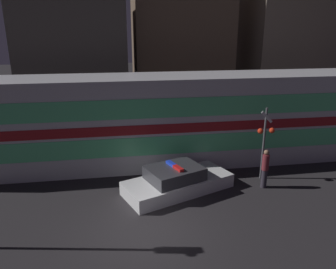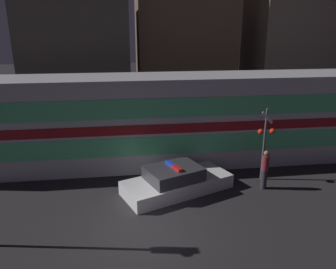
{
  "view_description": "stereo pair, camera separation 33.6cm",
  "coord_description": "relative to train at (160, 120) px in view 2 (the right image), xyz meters",
  "views": [
    {
      "loc": [
        -0.78,
        -9.86,
        6.8
      ],
      "look_at": [
        1.56,
        4.56,
        2.06
      ],
      "focal_mm": 35.0,
      "sensor_mm": 36.0,
      "label": 1
    },
    {
      "loc": [
        -0.45,
        -9.91,
        6.8
      ],
      "look_at": [
        1.56,
        4.56,
        2.06
      ],
      "focal_mm": 35.0,
      "sensor_mm": 36.0,
      "label": 2
    }
  ],
  "objects": [
    {
      "name": "crossing_signal_near",
      "position": [
        4.47,
        -2.87,
        -0.21
      ],
      "size": [
        0.81,
        0.3,
        3.44
      ],
      "color": "#4C4C51",
      "rests_on": "ground_plane"
    },
    {
      "name": "building_left",
      "position": [
        -4.71,
        6.83,
        1.91
      ],
      "size": [
        6.81,
        4.86,
        8.4
      ],
      "color": "#47423D",
      "rests_on": "ground_plane"
    },
    {
      "name": "police_car",
      "position": [
        0.3,
        -3.44,
        -1.82
      ],
      "size": [
        5.09,
        3.53,
        1.28
      ],
      "rotation": [
        0.0,
        0.0,
        0.38
      ],
      "color": "silver",
      "rests_on": "ground_plane"
    },
    {
      "name": "ground_plane",
      "position": [
        -1.38,
        -6.28,
        -2.29
      ],
      "size": [
        120.0,
        120.0,
        0.0
      ],
      "primitive_type": "plane",
      "color": "#262326"
    },
    {
      "name": "train",
      "position": [
        0.0,
        0.0,
        0.0
      ],
      "size": [
        23.83,
        3.12,
        4.58
      ],
      "color": "silver",
      "rests_on": "ground_plane"
    },
    {
      "name": "building_center",
      "position": [
        2.77,
        8.72,
        2.94
      ],
      "size": [
        6.85,
        5.54,
        10.46
      ],
      "color": "brown",
      "rests_on": "ground_plane"
    },
    {
      "name": "building_right",
      "position": [
        11.65,
        7.83,
        3.17
      ],
      "size": [
        7.72,
        4.98,
        10.92
      ],
      "color": "#726656",
      "rests_on": "ground_plane"
    },
    {
      "name": "pedestrian",
      "position": [
        4.19,
        -3.72,
        -1.37
      ],
      "size": [
        0.3,
        0.3,
        1.79
      ],
      "color": "#2D2833",
      "rests_on": "ground_plane"
    }
  ]
}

